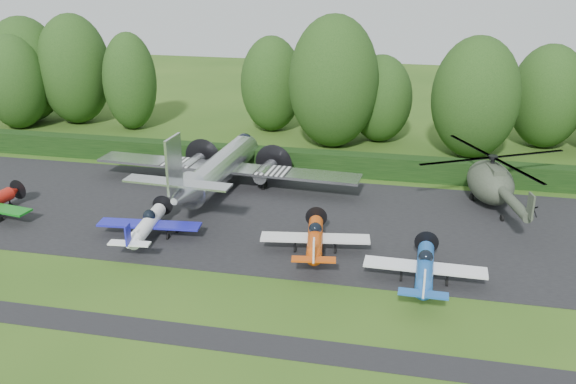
% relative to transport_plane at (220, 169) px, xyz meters
% --- Properties ---
extents(ground, '(160.00, 160.00, 0.00)m').
position_rel_transport_plane_xyz_m(ground, '(2.13, -14.56, -2.06)').
color(ground, '#264A14').
rests_on(ground, ground).
extents(apron, '(70.00, 18.00, 0.01)m').
position_rel_transport_plane_xyz_m(apron, '(2.13, -4.56, -2.05)').
color(apron, black).
rests_on(apron, ground).
extents(taxiway_verge, '(70.00, 2.00, 0.00)m').
position_rel_transport_plane_xyz_m(taxiway_verge, '(2.13, -20.56, -2.06)').
color(taxiway_verge, black).
rests_on(taxiway_verge, ground).
extents(hedgerow, '(90.00, 1.60, 2.00)m').
position_rel_transport_plane_xyz_m(hedgerow, '(2.13, 6.44, -2.06)').
color(hedgerow, black).
rests_on(hedgerow, ground).
extents(transport_plane, '(23.02, 17.65, 7.38)m').
position_rel_transport_plane_xyz_m(transport_plane, '(0.00, 0.00, 0.00)').
color(transport_plane, silver).
rests_on(transport_plane, ground).
extents(light_plane_white, '(7.25, 7.63, 2.79)m').
position_rel_transport_plane_xyz_m(light_plane_white, '(-2.09, -10.04, -0.90)').
color(light_plane_white, white).
rests_on(light_plane_white, ground).
extents(light_plane_orange, '(7.29, 7.66, 2.80)m').
position_rel_transport_plane_xyz_m(light_plane_orange, '(9.71, -9.79, -0.89)').
color(light_plane_orange, '#C1440B').
rests_on(light_plane_orange, ground).
extents(light_plane_blue, '(7.38, 7.76, 2.84)m').
position_rel_transport_plane_xyz_m(light_plane_blue, '(16.87, -12.52, -0.88)').
color(light_plane_blue, '#1B53A4').
rests_on(light_plane_blue, ground).
extents(helicopter, '(12.59, 14.74, 4.06)m').
position_rel_transport_plane_xyz_m(helicopter, '(21.64, 1.72, 0.12)').
color(helicopter, '#333B2D').
rests_on(helicopter, ground).
extents(tree_0, '(8.25, 8.25, 11.62)m').
position_rel_transport_plane_xyz_m(tree_0, '(20.82, 14.32, 3.74)').
color(tree_0, black).
rests_on(tree_0, ground).
extents(tree_2, '(8.08, 8.08, 12.35)m').
position_rel_transport_plane_xyz_m(tree_2, '(-22.78, 17.95, 4.11)').
color(tree_2, black).
rests_on(tree_2, ground).
extents(tree_3, '(6.48, 6.48, 9.01)m').
position_rel_transport_plane_xyz_m(tree_3, '(11.69, 17.85, 2.43)').
color(tree_3, black).
rests_on(tree_3, ground).
extents(tree_4, '(7.39, 7.39, 10.39)m').
position_rel_transport_plane_xyz_m(tree_4, '(28.12, 19.21, 3.13)').
color(tree_4, black).
rests_on(tree_4, ground).
extents(tree_6, '(6.69, 6.69, 10.36)m').
position_rel_transport_plane_xyz_m(tree_6, '(-0.23, 19.44, 3.11)').
color(tree_6, black).
rests_on(tree_6, ground).
extents(tree_7, '(5.82, 5.82, 10.66)m').
position_rel_transport_plane_xyz_m(tree_7, '(-15.56, 16.81, 3.26)').
color(tree_7, black).
rests_on(tree_7, ground).
extents(tree_8, '(7.00, 7.00, 10.39)m').
position_rel_transport_plane_xyz_m(tree_8, '(-28.08, 14.50, 3.13)').
color(tree_8, black).
rests_on(tree_8, ground).
extents(tree_10, '(8.96, 8.96, 13.21)m').
position_rel_transport_plane_xyz_m(tree_10, '(7.16, 15.08, 4.54)').
color(tree_10, black).
rests_on(tree_10, ground).
extents(tree_11, '(8.70, 8.70, 11.99)m').
position_rel_transport_plane_xyz_m(tree_11, '(-28.63, 17.41, 3.93)').
color(tree_11, black).
rests_on(tree_11, ground).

